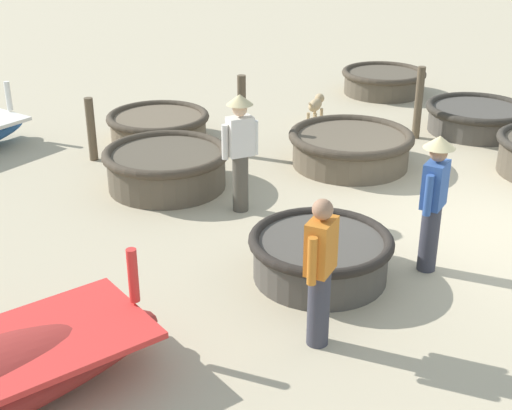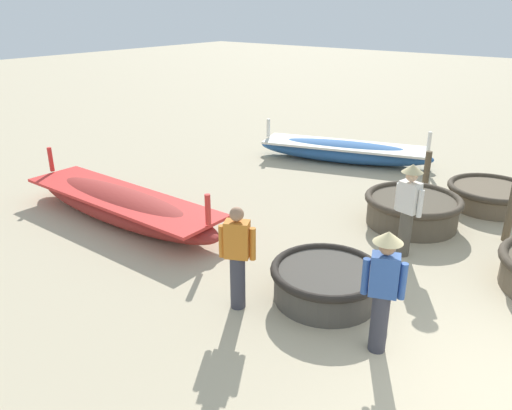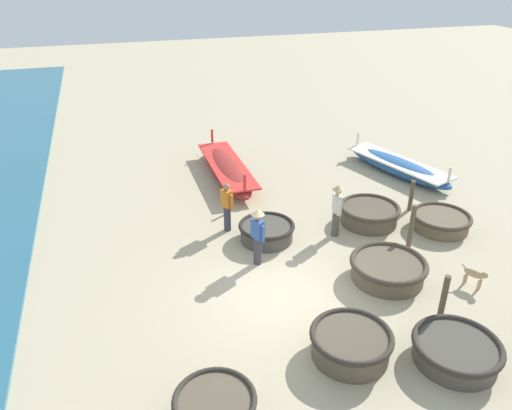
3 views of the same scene
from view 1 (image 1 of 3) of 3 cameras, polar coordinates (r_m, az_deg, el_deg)
name	(u,v)px [view 1 (image 1 of 3)]	position (r m, az deg, el deg)	size (l,w,h in m)	color
ground_plane	(492,230)	(9.95, 18.35, -1.88)	(80.00, 80.00, 0.00)	#BCAD8C
coracle_upturned	(351,147)	(11.63, 7.58, 4.64)	(2.02, 2.02, 0.56)	brown
coracle_tilted	(167,166)	(10.74, -7.17, 3.10)	(1.90, 1.90, 0.61)	brown
coracle_far_right	(383,81)	(15.90, 10.15, 9.77)	(1.81, 1.81, 0.52)	brown
coracle_front_left	(477,117)	(13.75, 17.23, 6.75)	(1.86, 1.86, 0.51)	#4C473F
coracle_center	(320,254)	(8.26, 5.18, -3.95)	(1.67, 1.67, 0.54)	#4C473F
coracle_front_right	(158,125)	(12.81, -7.82, 6.33)	(1.81, 1.81, 0.50)	brown
fisherman_by_coracle	(240,146)	(9.65, -1.28, 4.78)	(0.36, 0.52, 1.67)	#4C473D
fisherman_hauling	(434,195)	(8.34, 14.04, 0.76)	(0.36, 0.50, 1.67)	#383842
fisherman_with_hat	(320,270)	(6.83, 5.15, -5.19)	(0.35, 0.48, 1.57)	#383842
dog	(316,105)	(13.58, 4.82, 7.95)	(0.43, 0.62, 0.55)	tan
mooring_post_mid_beach	(419,103)	(13.03, 12.88, 7.97)	(0.14, 0.14, 1.29)	brown
mooring_post_inland	(242,117)	(11.79, -1.15, 7.08)	(0.14, 0.14, 1.38)	brown
mooring_post_shoreline	(91,129)	(11.98, -13.05, 5.92)	(0.14, 0.14, 1.05)	brown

